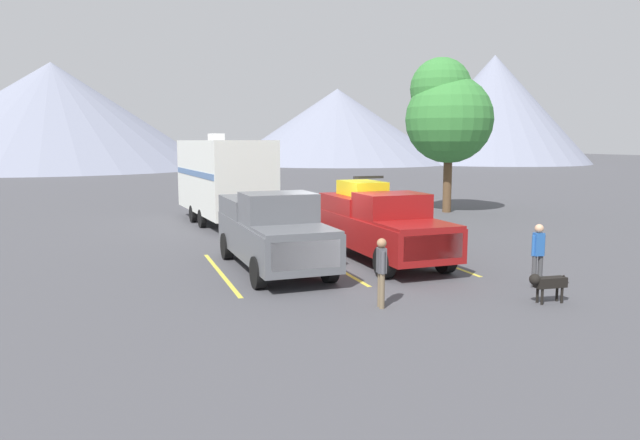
# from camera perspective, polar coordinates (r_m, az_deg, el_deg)

# --- Properties ---
(ground_plane) EXTENTS (240.00, 240.00, 0.00)m
(ground_plane) POSITION_cam_1_polar(r_m,az_deg,el_deg) (17.12, 1.23, -4.45)
(ground_plane) COLOR #47474C
(pickup_truck_a) EXTENTS (2.21, 5.75, 2.21)m
(pickup_truck_a) POSITION_cam_1_polar(r_m,az_deg,el_deg) (16.60, -4.67, -0.93)
(pickup_truck_a) COLOR #595B60
(pickup_truck_a) RESTS_ON ground
(pickup_truck_b) EXTENTS (2.21, 5.78, 2.51)m
(pickup_truck_b) POSITION_cam_1_polar(r_m,az_deg,el_deg) (17.80, 5.82, -0.25)
(pickup_truck_b) COLOR maroon
(pickup_truck_b) RESTS_ON ground
(lot_stripe_a) EXTENTS (0.12, 5.50, 0.01)m
(lot_stripe_a) POSITION_cam_1_polar(r_m,az_deg,el_deg) (16.40, -9.60, -5.08)
(lot_stripe_a) COLOR gold
(lot_stripe_a) RESTS_ON ground
(lot_stripe_b) EXTENTS (0.12, 5.50, 0.01)m
(lot_stripe_b) POSITION_cam_1_polar(r_m,az_deg,el_deg) (17.22, 1.10, -4.37)
(lot_stripe_b) COLOR gold
(lot_stripe_b) RESTS_ON ground
(lot_stripe_c) EXTENTS (0.12, 5.50, 0.01)m
(lot_stripe_c) POSITION_cam_1_polar(r_m,az_deg,el_deg) (18.57, 10.52, -3.61)
(lot_stripe_c) COLOR gold
(lot_stripe_c) RESTS_ON ground
(camper_trailer_a) EXTENTS (3.17, 8.63, 3.92)m
(camper_trailer_a) POSITION_cam_1_polar(r_m,az_deg,el_deg) (25.99, -9.34, 4.19)
(camper_trailer_a) COLOR silver
(camper_trailer_a) RESTS_ON ground
(person_a) EXTENTS (0.35, 0.22, 1.58)m
(person_a) POSITION_cam_1_polar(r_m,az_deg,el_deg) (15.41, 20.36, -2.84)
(person_a) COLOR #3F3F42
(person_a) RESTS_ON ground
(person_b) EXTENTS (0.21, 0.33, 1.53)m
(person_b) POSITION_cam_1_polar(r_m,az_deg,el_deg) (12.79, 5.96, -4.63)
(person_b) COLOR #726047
(person_b) RESTS_ON ground
(dog) EXTENTS (0.99, 0.32, 0.69)m
(dog) POSITION_cam_1_polar(r_m,az_deg,el_deg) (14.08, 21.09, -5.68)
(dog) COLOR black
(dog) RESTS_ON ground
(tree_a) EXTENTS (4.35, 4.35, 7.70)m
(tree_a) POSITION_cam_1_polar(r_m,az_deg,el_deg) (30.45, 12.20, 10.20)
(tree_a) COLOR brown
(tree_a) RESTS_ON ground
(mountain_ridge) EXTENTS (146.94, 43.06, 17.30)m
(mountain_ridge) POSITION_cam_1_polar(r_m,az_deg,el_deg) (86.78, -13.97, 9.52)
(mountain_ridge) COLOR gray
(mountain_ridge) RESTS_ON ground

